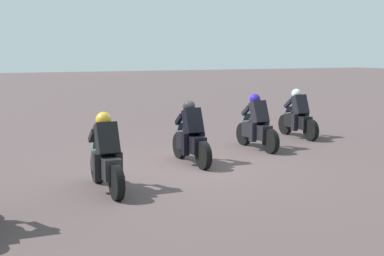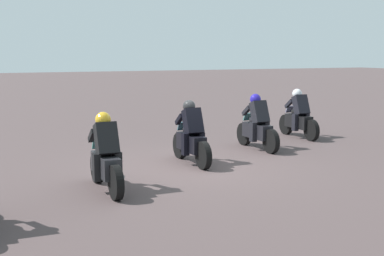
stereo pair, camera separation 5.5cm
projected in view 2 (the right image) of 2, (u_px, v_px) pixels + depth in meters
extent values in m
plane|color=#4E3F3F|center=(192.00, 166.00, 12.22)|extent=(120.00, 120.00, 0.00)
cylinder|color=black|center=(286.00, 124.00, 16.92)|extent=(0.65, 0.17, 0.64)
cylinder|color=black|center=(311.00, 130.00, 15.64)|extent=(0.65, 0.17, 0.64)
cube|color=black|center=(299.00, 122.00, 16.26)|extent=(1.11, 0.37, 0.40)
ellipsoid|color=black|center=(297.00, 112.00, 16.30)|extent=(0.49, 0.32, 0.24)
cube|color=red|center=(308.00, 123.00, 15.79)|extent=(0.07, 0.16, 0.08)
cylinder|color=#A5A5AD|center=(309.00, 127.00, 16.01)|extent=(0.42, 0.12, 0.10)
cube|color=black|center=(301.00, 105.00, 16.09)|extent=(0.50, 0.42, 0.66)
sphere|color=silver|center=(297.00, 94.00, 16.24)|extent=(0.31, 0.31, 0.30)
cube|color=slate|center=(290.00, 109.00, 16.67)|extent=(0.17, 0.27, 0.23)
cube|color=black|center=(295.00, 122.00, 16.07)|extent=(0.19, 0.15, 0.52)
cube|color=black|center=(306.00, 122.00, 16.22)|extent=(0.19, 0.15, 0.52)
cube|color=black|center=(289.00, 104.00, 16.37)|extent=(0.39, 0.12, 0.31)
cube|color=black|center=(299.00, 103.00, 16.50)|extent=(0.39, 0.12, 0.31)
cylinder|color=black|center=(244.00, 134.00, 14.96)|extent=(0.64, 0.15, 0.64)
cylinder|color=black|center=(271.00, 141.00, 13.70)|extent=(0.64, 0.15, 0.64)
cube|color=black|center=(257.00, 131.00, 14.31)|extent=(1.10, 0.33, 0.40)
ellipsoid|color=black|center=(255.00, 120.00, 14.35)|extent=(0.48, 0.30, 0.24)
cube|color=red|center=(267.00, 133.00, 13.84)|extent=(0.06, 0.16, 0.08)
cylinder|color=#A5A5AD|center=(269.00, 137.00, 14.07)|extent=(0.42, 0.10, 0.10)
cube|color=black|center=(259.00, 112.00, 14.14)|extent=(0.49, 0.40, 0.66)
sphere|color=#251B9D|center=(255.00, 99.00, 14.29)|extent=(0.30, 0.30, 0.30)
cube|color=#457576|center=(248.00, 117.00, 14.71)|extent=(0.16, 0.26, 0.23)
cube|color=black|center=(253.00, 132.00, 14.12)|extent=(0.18, 0.14, 0.52)
cube|color=black|center=(266.00, 131.00, 14.28)|extent=(0.18, 0.14, 0.52)
cube|color=black|center=(247.00, 111.00, 14.41)|extent=(0.39, 0.10, 0.31)
cube|color=black|center=(258.00, 110.00, 14.55)|extent=(0.39, 0.10, 0.31)
cylinder|color=black|center=(180.00, 145.00, 13.11)|extent=(0.64, 0.15, 0.64)
cylinder|color=black|center=(203.00, 155.00, 11.84)|extent=(0.64, 0.15, 0.64)
cube|color=black|center=(191.00, 143.00, 12.45)|extent=(1.11, 0.34, 0.40)
ellipsoid|color=black|center=(189.00, 130.00, 12.49)|extent=(0.49, 0.31, 0.24)
cube|color=red|center=(200.00, 145.00, 11.98)|extent=(0.06, 0.16, 0.08)
cylinder|color=#A5A5AD|center=(203.00, 150.00, 12.21)|extent=(0.42, 0.11, 0.10)
cube|color=black|center=(193.00, 122.00, 12.28)|extent=(0.49, 0.41, 0.66)
sphere|color=#272728|center=(189.00, 106.00, 12.43)|extent=(0.31, 0.31, 0.30)
cube|color=#385764|center=(183.00, 126.00, 12.85)|extent=(0.16, 0.26, 0.23)
cube|color=black|center=(185.00, 144.00, 12.26)|extent=(0.18, 0.14, 0.52)
cube|color=black|center=(201.00, 143.00, 12.42)|extent=(0.18, 0.14, 0.52)
cube|color=black|center=(180.00, 119.00, 12.55)|extent=(0.39, 0.11, 0.31)
cube|color=black|center=(193.00, 118.00, 12.69)|extent=(0.39, 0.11, 0.31)
cylinder|color=black|center=(97.00, 167.00, 10.65)|extent=(0.64, 0.15, 0.64)
cylinder|color=black|center=(116.00, 182.00, 9.38)|extent=(0.64, 0.15, 0.64)
cube|color=#26262A|center=(106.00, 165.00, 9.99)|extent=(1.11, 0.34, 0.40)
ellipsoid|color=#26262A|center=(104.00, 149.00, 10.04)|extent=(0.48, 0.31, 0.24)
cube|color=red|center=(113.00, 169.00, 9.52)|extent=(0.06, 0.16, 0.08)
cylinder|color=#A5A5AD|center=(119.00, 175.00, 9.76)|extent=(0.42, 0.11, 0.10)
cube|color=black|center=(106.00, 139.00, 9.82)|extent=(0.49, 0.41, 0.66)
sphere|color=gold|center=(103.00, 120.00, 9.97)|extent=(0.30, 0.30, 0.30)
cube|color=teal|center=(99.00, 143.00, 10.39)|extent=(0.16, 0.26, 0.23)
cube|color=black|center=(97.00, 167.00, 9.80)|extent=(0.18, 0.14, 0.52)
cube|color=black|center=(118.00, 165.00, 9.96)|extent=(0.18, 0.14, 0.52)
cube|color=black|center=(92.00, 136.00, 10.09)|extent=(0.39, 0.11, 0.31)
cube|color=black|center=(110.00, 134.00, 10.24)|extent=(0.39, 0.11, 0.31)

